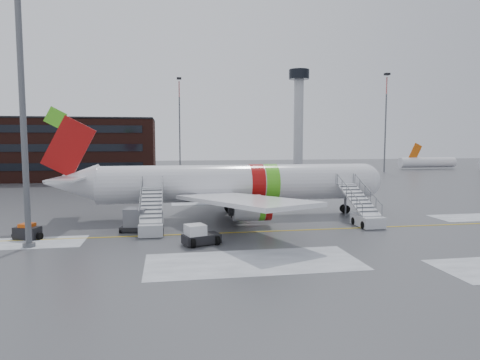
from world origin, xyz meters
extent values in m
plane|color=#494C4F|center=(0.00, 0.00, 0.00)|extent=(260.00, 260.00, 0.00)
cylinder|color=white|center=(-4.34, 6.84, 3.50)|extent=(28.00, 3.80, 3.80)
sphere|color=white|center=(9.66, 6.84, 3.50)|extent=(3.80, 3.80, 3.80)
cube|color=black|center=(10.70, 6.84, 4.00)|extent=(1.09, 1.60, 0.97)
cone|color=white|center=(-20.74, 6.84, 3.75)|extent=(5.20, 3.72, 3.72)
cube|color=#A80D0C|center=(-20.84, 6.84, 7.30)|extent=(5.27, 0.30, 6.09)
cube|color=#57CF21|center=(-21.94, 6.84, 10.10)|extent=(2.16, 0.26, 2.16)
cube|color=white|center=(-20.54, 9.44, 4.40)|extent=(3.07, 4.85, 0.18)
cube|color=white|center=(-20.54, 4.24, 4.40)|extent=(3.07, 4.85, 0.18)
cube|color=white|center=(-5.34, 15.34, 2.90)|extent=(10.72, 15.97, 1.13)
cube|color=white|center=(-5.34, -1.66, 2.90)|extent=(10.72, 15.97, 1.13)
cylinder|color=white|center=(-3.84, 12.04, 1.55)|extent=(3.40, 2.10, 2.10)
cylinder|color=white|center=(-3.84, 1.64, 1.55)|extent=(3.40, 2.10, 2.10)
cylinder|color=#595B60|center=(7.66, 6.84, 0.90)|extent=(0.20, 0.20, 1.80)
cylinder|color=black|center=(7.66, 6.84, 0.45)|extent=(0.90, 0.56, 0.90)
cylinder|color=black|center=(-4.84, 9.24, 0.45)|extent=(0.90, 0.56, 0.90)
cylinder|color=black|center=(-4.84, 4.44, 0.45)|extent=(0.90, 0.56, 0.90)
cube|color=silver|center=(6.73, -0.46, 0.55)|extent=(2.00, 3.20, 1.00)
cube|color=silver|center=(6.73, 1.64, 2.23)|extent=(1.90, 5.87, 2.52)
cube|color=silver|center=(6.73, 4.94, 3.40)|extent=(1.90, 1.40, 0.15)
cylinder|color=#595B60|center=(6.73, 4.54, 1.70)|extent=(0.16, 0.16, 3.40)
cylinder|color=black|center=(5.83, -1.46, 0.35)|extent=(0.25, 0.70, 0.70)
cylinder|color=black|center=(7.63, 0.54, 0.35)|extent=(0.25, 0.70, 0.70)
cube|color=#AFB2B6|center=(-12.88, -0.46, 0.55)|extent=(2.00, 3.20, 1.00)
cube|color=#AFB2B6|center=(-12.88, 1.64, 2.23)|extent=(1.90, 5.87, 2.52)
cube|color=#AFB2B6|center=(-12.88, 4.94, 3.40)|extent=(1.90, 1.40, 0.15)
cylinder|color=#595B60|center=(-12.88, 4.54, 1.70)|extent=(0.16, 0.16, 3.40)
cylinder|color=black|center=(-13.78, -1.46, 0.35)|extent=(0.25, 0.70, 0.70)
cylinder|color=black|center=(-11.98, 0.54, 0.35)|extent=(0.25, 0.70, 0.70)
cube|color=black|center=(-8.97, -4.67, 0.44)|extent=(3.09, 2.26, 0.69)
cube|color=silver|center=(-9.44, -4.82, 1.14)|extent=(1.74, 1.74, 0.89)
cube|color=black|center=(-9.44, -4.82, 1.48)|extent=(1.52, 1.59, 0.15)
cylinder|color=black|center=(-9.70, -5.64, 0.35)|extent=(0.50, 0.75, 0.69)
cylinder|color=black|center=(-7.82, -5.03, 0.35)|extent=(0.50, 0.75, 0.69)
cylinder|color=black|center=(-10.12, -4.32, 0.35)|extent=(0.50, 0.75, 0.69)
cylinder|color=black|center=(-8.24, -3.71, 0.35)|extent=(0.50, 0.75, 0.69)
cube|color=black|center=(-14.21, 1.01, 0.28)|extent=(2.83, 2.30, 0.40)
cube|color=slate|center=(-14.21, 1.01, 1.19)|extent=(2.14, 2.05, 1.70)
cylinder|color=black|center=(-15.35, 0.22, 0.17)|extent=(0.27, 0.38, 0.34)
cylinder|color=black|center=(-13.08, 1.81, 0.17)|extent=(0.27, 0.38, 0.34)
cube|color=black|center=(-22.66, -0.55, 0.52)|extent=(2.18, 1.73, 0.95)
cube|color=#CA470B|center=(-22.66, -0.55, 1.10)|extent=(1.25, 1.31, 0.38)
cylinder|color=black|center=(-23.42, -0.55, 0.29)|extent=(1.09, 0.86, 0.57)
cylinder|color=black|center=(-21.90, -0.55, 0.29)|extent=(1.09, 0.86, 0.57)
cylinder|color=#595B60|center=(-21.74, -3.28, 9.52)|extent=(0.44, 0.44, 19.03)
cylinder|color=#595B60|center=(-21.74, -3.28, 0.15)|extent=(0.90, 0.90, 0.30)
cylinder|color=#B2B5BA|center=(30.00, 95.00, 14.00)|extent=(3.00, 3.00, 28.00)
cylinder|color=black|center=(30.00, 95.00, 28.50)|extent=(6.40, 6.40, 3.00)
cylinder|color=#595B60|center=(42.00, 62.00, 9.60)|extent=(0.36, 0.36, 19.20)
cylinder|color=#CC7272|center=(42.00, 62.00, 21.12)|extent=(0.32, 0.32, 4.32)
cube|color=black|center=(42.00, 62.00, 24.00)|extent=(1.20, 1.20, 0.50)
cylinder|color=#595B60|center=(-8.00, 78.00, 9.60)|extent=(0.36, 0.36, 19.20)
cylinder|color=#CC7272|center=(-8.00, 78.00, 21.12)|extent=(0.32, 0.32, 4.32)
cube|color=black|center=(-8.00, 78.00, 24.00)|extent=(1.20, 1.20, 0.50)
camera|label=1|loc=(-11.49, -36.80, 7.97)|focal=32.00mm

